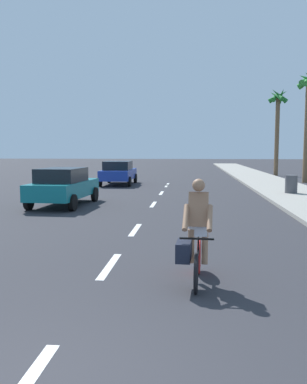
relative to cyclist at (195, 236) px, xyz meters
The scene contains 13 objects.
ground_plane 16.52m from the cyclist, 95.85° to the left, with size 160.00×160.00×0.00m, color #2D2D33.
sidewalk_strip 19.15m from the cyclist, 74.21° to the left, with size 3.60×80.00×0.14m, color #9E998E.
lane_stripe_1 2.06m from the cyclist, 152.87° to the left, with size 0.16×1.80×0.01m, color white.
lane_stripe_2 4.87m from the cyclist, 110.52° to the left, with size 0.16×1.80×0.01m, color white.
lane_stripe_3 10.11m from the cyclist, 99.62° to the left, with size 0.16×1.80×0.01m, color white.
lane_stripe_4 14.56m from the cyclist, 96.65° to the left, with size 0.16×1.80×0.01m, color white.
lane_stripe_5 18.87m from the cyclist, 95.12° to the left, with size 0.16×1.80×0.01m, color white.
lane_stripe_6 20.03m from the cyclist, 94.82° to the left, with size 0.16×1.80×0.01m, color white.
cyclist is the anchor object (origin of this frame).
parked_car_teal 10.69m from the cyclist, 120.14° to the left, with size 2.12×4.31×1.57m.
parked_car_blue 20.04m from the cyclist, 104.27° to the left, with size 2.12×4.50×1.57m.
palm_tree_distant 31.35m from the cyclist, 76.01° to the left, with size 1.76×1.84×7.78m.
trash_bin_far 14.71m from the cyclist, 70.34° to the left, with size 0.60×0.60×0.90m, color #47474C.
Camera 1 is at (1.62, -3.20, 2.31)m, focal length 37.28 mm.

